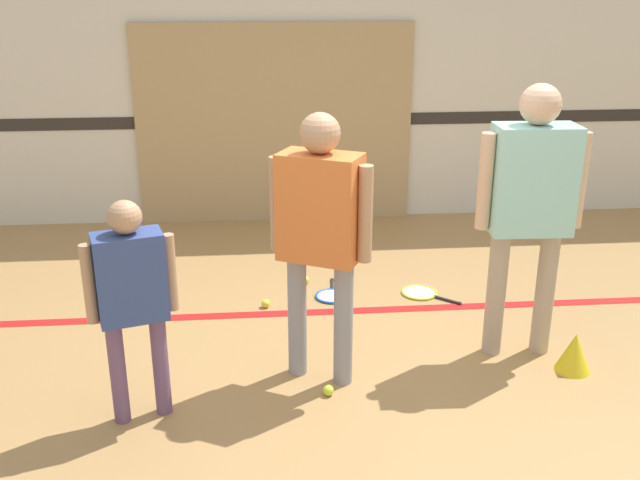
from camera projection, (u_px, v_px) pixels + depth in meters
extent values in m
plane|color=#A87F4C|center=(354.00, 378.00, 4.47)|extent=(16.00, 16.00, 0.00)
cube|color=silver|center=(313.00, 61.00, 6.98)|extent=(16.00, 0.06, 3.20)
cube|color=#2D2823|center=(313.00, 120.00, 7.14)|extent=(16.00, 0.01, 0.12)
cube|color=tan|center=(275.00, 125.00, 7.10)|extent=(2.74, 0.05, 1.97)
cube|color=red|center=(337.00, 311.00, 5.36)|extent=(14.40, 0.10, 0.01)
cylinder|color=gray|center=(297.00, 315.00, 4.40)|extent=(0.12, 0.12, 0.80)
cylinder|color=gray|center=(343.00, 323.00, 4.30)|extent=(0.12, 0.12, 0.80)
cube|color=orange|center=(320.00, 207.00, 4.11)|extent=(0.53, 0.44, 0.63)
sphere|color=tan|center=(320.00, 133.00, 3.96)|extent=(0.23, 0.23, 0.23)
cylinder|color=tan|center=(277.00, 204.00, 4.20)|extent=(0.08, 0.08, 0.57)
cylinder|color=tan|center=(365.00, 214.00, 4.01)|extent=(0.08, 0.08, 0.57)
cylinder|color=#6B4C70|center=(118.00, 372.00, 3.94)|extent=(0.09, 0.09, 0.62)
cylinder|color=#6B4C70|center=(161.00, 364.00, 4.02)|extent=(0.09, 0.09, 0.62)
cube|color=#334784|center=(130.00, 277.00, 3.79)|extent=(0.40, 0.29, 0.49)
sphere|color=tan|center=(125.00, 217.00, 3.67)|extent=(0.18, 0.18, 0.18)
cylinder|color=tan|center=(89.00, 284.00, 3.71)|extent=(0.06, 0.06, 0.44)
cylinder|color=tan|center=(171.00, 272.00, 3.86)|extent=(0.06, 0.06, 0.44)
cylinder|color=tan|center=(545.00, 292.00, 4.66)|extent=(0.12, 0.12, 0.85)
cylinder|color=tan|center=(496.00, 293.00, 4.64)|extent=(0.12, 0.12, 0.85)
cube|color=#99D8D1|center=(532.00, 180.00, 4.39)|extent=(0.51, 0.29, 0.68)
sphere|color=#DBAD89|center=(541.00, 104.00, 4.23)|extent=(0.25, 0.25, 0.25)
cylinder|color=#DBAD89|center=(579.00, 180.00, 4.40)|extent=(0.09, 0.09, 0.61)
cylinder|color=#DBAD89|center=(485.00, 182.00, 4.38)|extent=(0.09, 0.09, 0.61)
torus|color=blue|center=(332.00, 296.00, 5.60)|extent=(0.30, 0.30, 0.02)
cylinder|color=silver|center=(332.00, 296.00, 5.60)|extent=(0.24, 0.24, 0.01)
cylinder|color=black|center=(332.00, 285.00, 5.81)|extent=(0.04, 0.19, 0.02)
sphere|color=black|center=(332.00, 280.00, 5.90)|extent=(0.03, 0.03, 0.03)
torus|color=#C6D838|center=(419.00, 292.00, 5.67)|extent=(0.41, 0.41, 0.02)
cylinder|color=silver|center=(419.00, 292.00, 5.67)|extent=(0.25, 0.25, 0.01)
cylinder|color=black|center=(447.00, 300.00, 5.53)|extent=(0.18, 0.16, 0.02)
sphere|color=black|center=(460.00, 304.00, 5.47)|extent=(0.03, 0.03, 0.03)
sphere|color=#CCE038|center=(328.00, 390.00, 4.28)|extent=(0.07, 0.07, 0.07)
sphere|color=#CCE038|center=(305.00, 280.00, 5.84)|extent=(0.07, 0.07, 0.07)
sphere|color=#CCE038|center=(265.00, 303.00, 5.42)|extent=(0.07, 0.07, 0.07)
cone|color=yellow|center=(574.00, 352.00, 4.52)|extent=(0.22, 0.22, 0.26)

